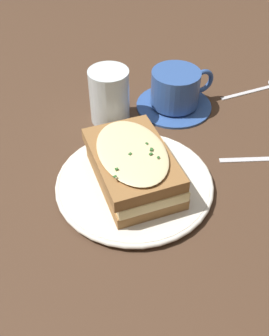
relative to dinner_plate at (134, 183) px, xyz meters
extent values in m
plane|color=#473021|center=(-0.01, 0.02, -0.01)|extent=(2.40, 2.40, 0.00)
cylinder|color=silver|center=(0.00, 0.00, 0.00)|extent=(0.22, 0.22, 0.01)
torus|color=silver|center=(0.00, 0.00, 0.00)|extent=(0.23, 0.23, 0.01)
cube|color=olive|center=(0.00, 0.00, 0.01)|extent=(0.11, 0.16, 0.02)
cube|color=#EFDB93|center=(0.00, 0.00, 0.03)|extent=(0.11, 0.16, 0.02)
cube|color=olive|center=(0.00, 0.00, 0.05)|extent=(0.11, 0.16, 0.02)
ellipsoid|color=beige|center=(0.00, 0.00, 0.06)|extent=(0.10, 0.14, 0.01)
cube|color=#2D6028|center=(0.02, -0.03, 0.07)|extent=(0.00, 0.00, 0.00)
cube|color=#2D6028|center=(-0.03, -0.03, 0.07)|extent=(0.00, 0.00, 0.00)
cube|color=#2D6028|center=(-0.04, -0.04, 0.07)|extent=(0.00, 0.00, 0.00)
cube|color=#2D6028|center=(0.02, -0.01, 0.07)|extent=(0.01, 0.01, 0.00)
cube|color=#2D6028|center=(0.02, 0.00, 0.07)|extent=(0.00, 0.00, 0.00)
cube|color=#2D6028|center=(0.02, -0.02, 0.07)|extent=(0.01, 0.00, 0.00)
cube|color=#2D6028|center=(0.00, -0.01, 0.07)|extent=(0.01, 0.01, 0.00)
cylinder|color=#33569E|center=(0.13, 0.17, 0.00)|extent=(0.14, 0.14, 0.01)
cylinder|color=#33569E|center=(0.13, 0.17, 0.03)|extent=(0.09, 0.09, 0.06)
cylinder|color=#381E0F|center=(0.13, 0.17, 0.06)|extent=(0.07, 0.07, 0.00)
torus|color=#33569E|center=(0.18, 0.18, 0.03)|extent=(0.05, 0.01, 0.05)
cylinder|color=silver|center=(0.01, 0.17, 0.04)|extent=(0.07, 0.07, 0.09)
cube|color=silver|center=(0.20, 0.00, -0.01)|extent=(0.12, 0.04, 0.00)
cube|color=silver|center=(0.28, 0.18, -0.01)|extent=(0.11, 0.02, 0.00)
camera|label=1|loc=(-0.11, -0.38, 0.41)|focal=42.00mm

